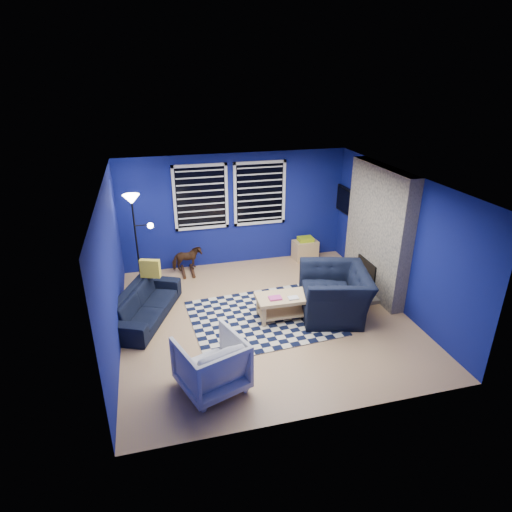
{
  "coord_description": "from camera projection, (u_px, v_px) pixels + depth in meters",
  "views": [
    {
      "loc": [
        -1.81,
        -6.38,
        4.1
      ],
      "look_at": [
        -0.09,
        0.3,
        1.08
      ],
      "focal_mm": 30.0,
      "sensor_mm": 36.0,
      "label": 1
    }
  ],
  "objects": [
    {
      "name": "wall_back",
      "position": [
        235.0,
        210.0,
        9.44
      ],
      "size": [
        5.0,
        0.0,
        5.0
      ],
      "primitive_type": "plane",
      "rotation": [
        1.57,
        0.0,
        0.0
      ],
      "color": "navy",
      "rests_on": "floor"
    },
    {
      "name": "window_right",
      "position": [
        260.0,
        193.0,
        9.39
      ],
      "size": [
        1.17,
        0.06,
        1.42
      ],
      "color": "black",
      "rests_on": "wall_back"
    },
    {
      "name": "rocking_horse",
      "position": [
        187.0,
        259.0,
        9.26
      ],
      "size": [
        0.4,
        0.67,
        0.53
      ],
      "primitive_type": "imported",
      "rotation": [
        0.0,
        0.0,
        1.75
      ],
      "color": "#462D16",
      "rests_on": "floor"
    },
    {
      "name": "rug",
      "position": [
        263.0,
        318.0,
        7.68
      ],
      "size": [
        2.63,
        2.17,
        0.02
      ],
      "primitive_type": "cube",
      "rotation": [
        0.0,
        0.0,
        0.07
      ],
      "color": "black",
      "rests_on": "floor"
    },
    {
      "name": "ceiling",
      "position": [
        266.0,
        180.0,
        6.72
      ],
      "size": [
        5.0,
        5.0,
        0.0
      ],
      "primitive_type": "plane",
      "rotation": [
        3.14,
        0.0,
        0.0
      ],
      "color": "white",
      "rests_on": "wall_back"
    },
    {
      "name": "fireplace",
      "position": [
        377.0,
        234.0,
        8.22
      ],
      "size": [
        0.65,
        2.0,
        2.5
      ],
      "color": "gray",
      "rests_on": "floor"
    },
    {
      "name": "window_left",
      "position": [
        201.0,
        197.0,
        9.09
      ],
      "size": [
        1.17,
        0.06,
        1.42
      ],
      "color": "black",
      "rests_on": "wall_back"
    },
    {
      "name": "tv",
      "position": [
        347.0,
        202.0,
        9.49
      ],
      "size": [
        0.07,
        1.0,
        0.58
      ],
      "color": "black",
      "rests_on": "wall_right"
    },
    {
      "name": "wall_right",
      "position": [
        398.0,
        240.0,
        7.79
      ],
      "size": [
        0.0,
        5.0,
        5.0
      ],
      "primitive_type": "plane",
      "rotation": [
        1.57,
        0.0,
        -1.57
      ],
      "color": "navy",
      "rests_on": "floor"
    },
    {
      "name": "armchair_bent",
      "position": [
        211.0,
        364.0,
        5.86
      ],
      "size": [
        1.08,
        1.1,
        0.79
      ],
      "primitive_type": "imported",
      "rotation": [
        0.0,
        0.0,
        3.49
      ],
      "color": "gray",
      "rests_on": "floor"
    },
    {
      "name": "floor_lamp",
      "position": [
        134.0,
        212.0,
        8.26
      ],
      "size": [
        0.52,
        0.32,
        1.92
      ],
      "color": "black",
      "rests_on": "floor"
    },
    {
      "name": "sofa",
      "position": [
        145.0,
        305.0,
        7.58
      ],
      "size": [
        2.01,
        1.41,
        0.55
      ],
      "primitive_type": "imported",
      "rotation": [
        0.0,
        0.0,
        1.16
      ],
      "color": "black",
      "rests_on": "floor"
    },
    {
      "name": "cabinet",
      "position": [
        305.0,
        249.0,
        9.98
      ],
      "size": [
        0.58,
        0.42,
        0.54
      ],
      "rotation": [
        0.0,
        0.0,
        0.1
      ],
      "color": "tan",
      "rests_on": "floor"
    },
    {
      "name": "floor",
      "position": [
        265.0,
        317.0,
        7.72
      ],
      "size": [
        5.0,
        5.0,
        0.0
      ],
      "primitive_type": "plane",
      "color": "tan",
      "rests_on": "ground"
    },
    {
      "name": "armchair_big",
      "position": [
        335.0,
        293.0,
        7.65
      ],
      "size": [
        1.55,
        1.42,
        0.85
      ],
      "primitive_type": "imported",
      "rotation": [
        0.0,
        0.0,
        -1.81
      ],
      "color": "black",
      "rests_on": "floor"
    },
    {
      "name": "coffee_table",
      "position": [
        282.0,
        302.0,
        7.56
      ],
      "size": [
        0.94,
        0.55,
        0.46
      ],
      "rotation": [
        0.0,
        0.0,
        -0.02
      ],
      "color": "tan",
      "rests_on": "rug"
    },
    {
      "name": "wall_left",
      "position": [
        111.0,
        269.0,
        6.65
      ],
      "size": [
        0.0,
        5.0,
        5.0
      ],
      "primitive_type": "plane",
      "rotation": [
        1.57,
        0.0,
        1.57
      ],
      "color": "navy",
      "rests_on": "floor"
    },
    {
      "name": "throw_pillow",
      "position": [
        150.0,
        269.0,
        7.91
      ],
      "size": [
        0.38,
        0.23,
        0.35
      ],
      "primitive_type": "cube",
      "rotation": [
        0.0,
        0.0,
        -0.35
      ],
      "color": "yellow",
      "rests_on": "sofa"
    }
  ]
}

